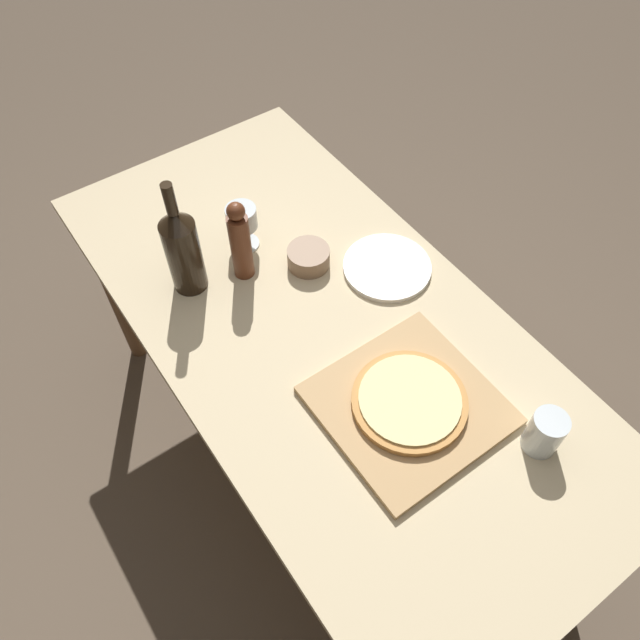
# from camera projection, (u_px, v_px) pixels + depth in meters

# --- Properties ---
(ground_plane) EXTENTS (12.00, 12.00, 0.00)m
(ground_plane) POSITION_uv_depth(u_px,v_px,m) (323.00, 453.00, 2.17)
(ground_plane) COLOR brown
(dining_table) EXTENTS (0.79, 1.65, 0.76)m
(dining_table) POSITION_uv_depth(u_px,v_px,m) (325.00, 346.00, 1.63)
(dining_table) COLOR #CCB78E
(dining_table) RESTS_ON ground_plane
(cutting_board) EXTENTS (0.38, 0.37, 0.02)m
(cutting_board) POSITION_uv_depth(u_px,v_px,m) (408.00, 405.00, 1.41)
(cutting_board) COLOR tan
(cutting_board) RESTS_ON dining_table
(pizza) EXTENTS (0.26, 0.26, 0.02)m
(pizza) POSITION_uv_depth(u_px,v_px,m) (409.00, 401.00, 1.39)
(pizza) COLOR #C68947
(pizza) RESTS_ON cutting_board
(wine_bottle) EXTENTS (0.09, 0.09, 0.34)m
(wine_bottle) POSITION_uv_depth(u_px,v_px,m) (183.00, 249.00, 1.52)
(wine_bottle) COLOR black
(wine_bottle) RESTS_ON dining_table
(pepper_mill) EXTENTS (0.05, 0.05, 0.24)m
(pepper_mill) POSITION_uv_depth(u_px,v_px,m) (240.00, 242.00, 1.56)
(pepper_mill) COLOR #5B2D19
(pepper_mill) RESTS_ON dining_table
(wine_glass) EXTENTS (0.08, 0.08, 0.13)m
(wine_glass) POSITION_uv_depth(u_px,v_px,m) (242.00, 220.00, 1.64)
(wine_glass) COLOR silver
(wine_glass) RESTS_ON dining_table
(small_bowl) EXTENTS (0.11, 0.11, 0.05)m
(small_bowl) POSITION_uv_depth(u_px,v_px,m) (308.00, 257.00, 1.65)
(small_bowl) COLOR #84664C
(small_bowl) RESTS_ON dining_table
(drinking_tumbler) EXTENTS (0.08, 0.08, 0.11)m
(drinking_tumbler) POSITION_uv_depth(u_px,v_px,m) (545.00, 433.00, 1.32)
(drinking_tumbler) COLOR silver
(drinking_tumbler) RESTS_ON dining_table
(dinner_plate) EXTENTS (0.23, 0.23, 0.01)m
(dinner_plate) POSITION_uv_depth(u_px,v_px,m) (387.00, 267.00, 1.66)
(dinner_plate) COLOR silver
(dinner_plate) RESTS_ON dining_table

